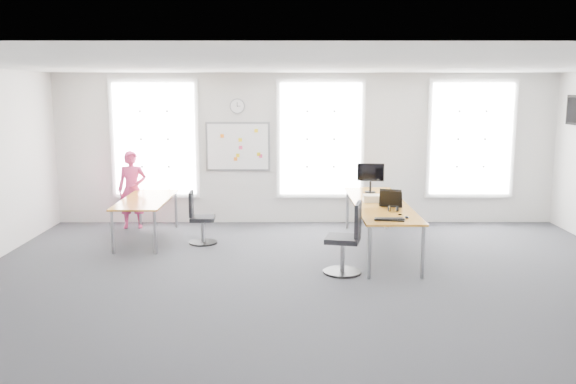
{
  "coord_description": "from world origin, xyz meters",
  "views": [
    {
      "loc": [
        -0.38,
        -8.15,
        2.69
      ],
      "look_at": [
        -0.36,
        1.2,
        1.1
      ],
      "focal_mm": 38.0,
      "sensor_mm": 36.0,
      "label": 1
    }
  ],
  "objects_px": {
    "desk_right": "(380,206)",
    "chair_left": "(199,221)",
    "monitor": "(371,175)",
    "desk_left": "(146,202)",
    "headphones": "(393,209)",
    "person": "(132,190)",
    "keyboard": "(390,220)",
    "chair_right": "(347,242)"
  },
  "relations": [
    {
      "from": "desk_right",
      "to": "chair_left",
      "type": "bearing_deg",
      "value": 172.0
    },
    {
      "from": "desk_right",
      "to": "monitor",
      "type": "height_order",
      "value": "monitor"
    },
    {
      "from": "desk_left",
      "to": "headphones",
      "type": "bearing_deg",
      "value": -19.06
    },
    {
      "from": "desk_left",
      "to": "person",
      "type": "relative_size",
      "value": 1.36
    },
    {
      "from": "headphones",
      "to": "keyboard",
      "type": "bearing_deg",
      "value": -88.11
    },
    {
      "from": "desk_left",
      "to": "keyboard",
      "type": "xyz_separation_m",
      "value": [
        4.01,
        -2.09,
        0.13
      ]
    },
    {
      "from": "chair_right",
      "to": "monitor",
      "type": "relative_size",
      "value": 1.97
    },
    {
      "from": "headphones",
      "to": "chair_right",
      "type": "bearing_deg",
      "value": -125.38
    },
    {
      "from": "desk_right",
      "to": "headphones",
      "type": "distance_m",
      "value": 0.73
    },
    {
      "from": "keyboard",
      "to": "monitor",
      "type": "relative_size",
      "value": 0.8
    },
    {
      "from": "desk_right",
      "to": "keyboard",
      "type": "bearing_deg",
      "value": -92.75
    },
    {
      "from": "headphones",
      "to": "monitor",
      "type": "height_order",
      "value": "monitor"
    },
    {
      "from": "chair_left",
      "to": "monitor",
      "type": "xyz_separation_m",
      "value": [
        3.06,
        0.59,
        0.72
      ]
    },
    {
      "from": "desk_left",
      "to": "headphones",
      "type": "xyz_separation_m",
      "value": [
        4.17,
        -1.44,
        0.16
      ]
    },
    {
      "from": "desk_left",
      "to": "headphones",
      "type": "height_order",
      "value": "headphones"
    },
    {
      "from": "chair_left",
      "to": "person",
      "type": "distance_m",
      "value": 1.96
    },
    {
      "from": "desk_left",
      "to": "monitor",
      "type": "xyz_separation_m",
      "value": [
        4.05,
        0.29,
        0.44
      ]
    },
    {
      "from": "monitor",
      "to": "chair_right",
      "type": "bearing_deg",
      "value": -98.7
    },
    {
      "from": "desk_right",
      "to": "keyboard",
      "type": "height_order",
      "value": "keyboard"
    },
    {
      "from": "desk_right",
      "to": "person",
      "type": "distance_m",
      "value": 4.86
    },
    {
      "from": "chair_right",
      "to": "person",
      "type": "bearing_deg",
      "value": -114.68
    },
    {
      "from": "desk_left",
      "to": "chair_left",
      "type": "relative_size",
      "value": 2.21
    },
    {
      "from": "headphones",
      "to": "desk_left",
      "type": "bearing_deg",
      "value": 176.49
    },
    {
      "from": "chair_right",
      "to": "monitor",
      "type": "bearing_deg",
      "value": 177.64
    },
    {
      "from": "headphones",
      "to": "person",
      "type": "bearing_deg",
      "value": 168.39
    },
    {
      "from": "keyboard",
      "to": "desk_right",
      "type": "bearing_deg",
      "value": 101.55
    },
    {
      "from": "person",
      "to": "headphones",
      "type": "bearing_deg",
      "value": -34.11
    },
    {
      "from": "desk_right",
      "to": "headphones",
      "type": "relative_size",
      "value": 20.84
    },
    {
      "from": "chair_right",
      "to": "headphones",
      "type": "xyz_separation_m",
      "value": [
        0.77,
        0.62,
        0.38
      ]
    },
    {
      "from": "chair_left",
      "to": "keyboard",
      "type": "relative_size",
      "value": 2.13
    },
    {
      "from": "desk_left",
      "to": "chair_left",
      "type": "xyz_separation_m",
      "value": [
        0.99,
        -0.29,
        -0.28
      ]
    },
    {
      "from": "desk_right",
      "to": "chair_right",
      "type": "bearing_deg",
      "value": -116.84
    },
    {
      "from": "chair_left",
      "to": "monitor",
      "type": "bearing_deg",
      "value": -82.02
    },
    {
      "from": "desk_left",
      "to": "keyboard",
      "type": "height_order",
      "value": "keyboard"
    },
    {
      "from": "headphones",
      "to": "monitor",
      "type": "xyz_separation_m",
      "value": [
        -0.12,
        1.73,
        0.28
      ]
    },
    {
      "from": "chair_left",
      "to": "monitor",
      "type": "relative_size",
      "value": 1.71
    },
    {
      "from": "keyboard",
      "to": "headphones",
      "type": "relative_size",
      "value": 2.74
    },
    {
      "from": "desk_right",
      "to": "monitor",
      "type": "xyz_separation_m",
      "value": [
        -0.02,
        1.02,
        0.38
      ]
    },
    {
      "from": "monitor",
      "to": "desk_right",
      "type": "bearing_deg",
      "value": -81.89
    },
    {
      "from": "person",
      "to": "monitor",
      "type": "distance_m",
      "value": 4.6
    },
    {
      "from": "chair_left",
      "to": "desk_left",
      "type": "bearing_deg",
      "value": 70.64
    },
    {
      "from": "chair_right",
      "to": "chair_left",
      "type": "height_order",
      "value": "chair_right"
    }
  ]
}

